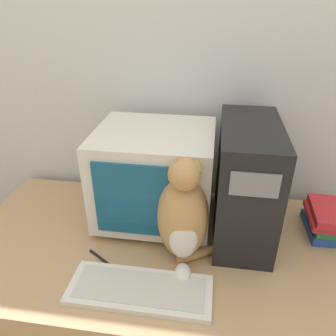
{
  "coord_description": "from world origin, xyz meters",
  "views": [
    {
      "loc": [
        0.14,
        -0.53,
        1.58
      ],
      "look_at": [
        -0.0,
        0.44,
        1.04
      ],
      "focal_mm": 35.0,
      "sensor_mm": 36.0,
      "label": 1
    }
  ],
  "objects_px": {
    "crt_monitor": "(155,175)",
    "computer_tower": "(246,182)",
    "pen": "(104,261)",
    "keyboard": "(140,290)",
    "cat": "(183,215)",
    "book_stack": "(327,221)"
  },
  "relations": [
    {
      "from": "keyboard",
      "to": "book_stack",
      "type": "xyz_separation_m",
      "value": [
        0.64,
        0.38,
        0.05
      ]
    },
    {
      "from": "cat",
      "to": "pen",
      "type": "height_order",
      "value": "cat"
    },
    {
      "from": "keyboard",
      "to": "computer_tower",
      "type": "bearing_deg",
      "value": 48.29
    },
    {
      "from": "crt_monitor",
      "to": "keyboard",
      "type": "xyz_separation_m",
      "value": [
        0.02,
        -0.38,
        -0.18
      ]
    },
    {
      "from": "crt_monitor",
      "to": "computer_tower",
      "type": "height_order",
      "value": "computer_tower"
    },
    {
      "from": "computer_tower",
      "to": "keyboard",
      "type": "height_order",
      "value": "computer_tower"
    },
    {
      "from": "computer_tower",
      "to": "cat",
      "type": "relative_size",
      "value": 1.09
    },
    {
      "from": "cat",
      "to": "computer_tower",
      "type": "bearing_deg",
      "value": 31.02
    },
    {
      "from": "computer_tower",
      "to": "book_stack",
      "type": "relative_size",
      "value": 2.06
    },
    {
      "from": "computer_tower",
      "to": "book_stack",
      "type": "xyz_separation_m",
      "value": [
        0.32,
        0.03,
        -0.16
      ]
    },
    {
      "from": "book_stack",
      "to": "pen",
      "type": "height_order",
      "value": "book_stack"
    },
    {
      "from": "keyboard",
      "to": "cat",
      "type": "xyz_separation_m",
      "value": [
        0.11,
        0.19,
        0.15
      ]
    },
    {
      "from": "keyboard",
      "to": "crt_monitor",
      "type": "bearing_deg",
      "value": 93.13
    },
    {
      "from": "crt_monitor",
      "to": "book_stack",
      "type": "distance_m",
      "value": 0.67
    },
    {
      "from": "crt_monitor",
      "to": "cat",
      "type": "height_order",
      "value": "cat"
    },
    {
      "from": "cat",
      "to": "book_stack",
      "type": "height_order",
      "value": "cat"
    },
    {
      "from": "computer_tower",
      "to": "pen",
      "type": "height_order",
      "value": "computer_tower"
    },
    {
      "from": "pen",
      "to": "computer_tower",
      "type": "bearing_deg",
      "value": 27.95
    },
    {
      "from": "pen",
      "to": "keyboard",
      "type": "bearing_deg",
      "value": -35.2
    },
    {
      "from": "keyboard",
      "to": "pen",
      "type": "xyz_separation_m",
      "value": [
        -0.15,
        0.11,
        -0.01
      ]
    },
    {
      "from": "pen",
      "to": "book_stack",
      "type": "bearing_deg",
      "value": 19.16
    },
    {
      "from": "pen",
      "to": "crt_monitor",
      "type": "bearing_deg",
      "value": 64.73
    }
  ]
}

